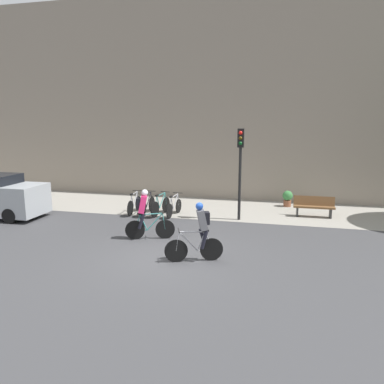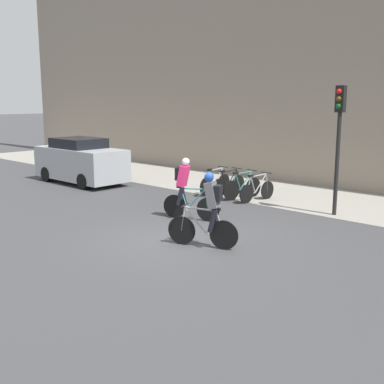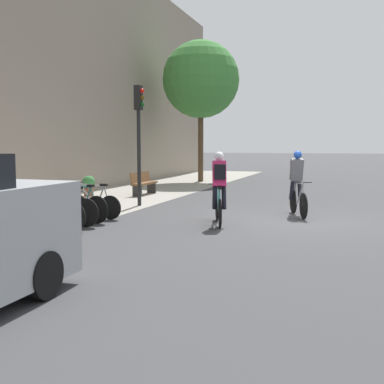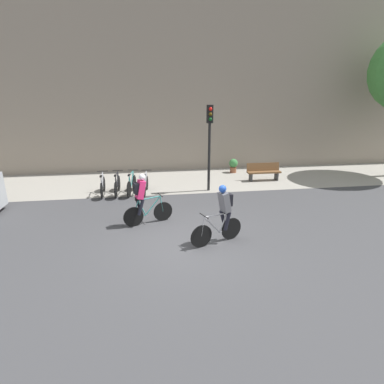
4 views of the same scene
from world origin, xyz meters
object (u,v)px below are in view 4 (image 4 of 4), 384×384
parked_bike_0 (103,186)px  potted_plant (233,165)px  parked_bike_1 (117,185)px  bench (264,171)px  cyclist_grey (222,213)px  traffic_light_pole (210,133)px  parked_bike_3 (146,184)px  cyclist_pink (143,198)px  parked_bike_2 (132,185)px

parked_bike_0 → potted_plant: parked_bike_0 is taller
parked_bike_1 → bench: 7.30m
parked_bike_1 → potted_plant: size_ratio=2.24×
cyclist_grey → traffic_light_pole: size_ratio=0.47×
bench → parked_bike_3: bearing=-168.5°
parked_bike_0 → potted_plant: bearing=23.9°
cyclist_pink → cyclist_grey: 2.81m
parked_bike_0 → potted_plant: 7.36m
cyclist_pink → potted_plant: size_ratio=2.29×
parked_bike_3 → cyclist_pink: bearing=-90.9°
parked_bike_0 → potted_plant: size_ratio=2.20×
bench → cyclist_grey: bearing=-120.6°
cyclist_grey → potted_plant: bearing=72.0°
parked_bike_1 → traffic_light_pole: 4.66m
parked_bike_1 → parked_bike_2: size_ratio=1.03×
cyclist_grey → parked_bike_2: 5.85m
cyclist_grey → parked_bike_1: (-3.50, 5.06, -0.54)m
parked_bike_0 → bench: parked_bike_0 is taller
parked_bike_0 → traffic_light_pole: size_ratio=0.45×
cyclist_pink → parked_bike_1: size_ratio=1.02×
parked_bike_2 → potted_plant: 6.25m
cyclist_pink → cyclist_grey: cyclist_grey is taller
parked_bike_2 → bench: (6.58, 1.21, 0.06)m
parked_bike_3 → bench: 6.08m
parked_bike_3 → potted_plant: bearing=31.6°
bench → potted_plant: size_ratio=2.20×
parked_bike_0 → parked_bike_2: bearing=0.0°
cyclist_grey → potted_plant: size_ratio=2.29×
parked_bike_2 → cyclist_pink: bearing=-80.7°
cyclist_grey → parked_bike_3: (-2.25, 5.06, -0.56)m
traffic_light_pole → parked_bike_2: bearing=179.3°
bench → traffic_light_pole: bearing=-158.0°
cyclist_grey → parked_bike_3: cyclist_grey is taller
cyclist_grey → parked_bike_2: bearing=119.6°
cyclist_grey → parked_bike_2: (-2.88, 5.06, -0.54)m
cyclist_pink → traffic_light_pole: traffic_light_pole is taller
cyclist_grey → parked_bike_0: bearing=129.2°
traffic_light_pole → cyclist_pink: bearing=-130.5°
potted_plant → cyclist_pink: bearing=-127.4°
cyclist_pink → parked_bike_0: (-1.81, 3.45, -0.54)m
parked_bike_1 → traffic_light_pole: (4.10, -0.04, 2.21)m
parked_bike_0 → bench: bearing=8.8°
parked_bike_1 → parked_bike_2: 0.62m
parked_bike_2 → parked_bike_0: bearing=-180.0°
cyclist_grey → traffic_light_pole: (0.60, 5.02, 1.68)m
potted_plant → parked_bike_3: bearing=-148.4°
parked_bike_0 → parked_bike_2: parked_bike_2 is taller
parked_bike_2 → bench: parked_bike_2 is taller
cyclist_grey → parked_bike_1: 6.17m
cyclist_pink → parked_bike_3: cyclist_pink is taller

